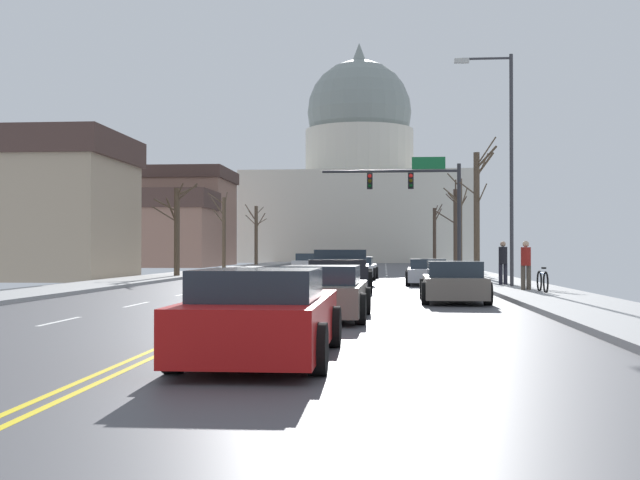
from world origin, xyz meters
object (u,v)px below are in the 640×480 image
at_px(street_lamp_right, 505,151).
at_px(pedestrian_01, 503,261).
at_px(pedestrian_00, 526,263).
at_px(pickup_truck_near_02, 340,272).
at_px(sedan_near_00, 358,269).
at_px(sedan_near_01, 428,272).
at_px(sedan_oncoming_00, 309,264).
at_px(sedan_oncoming_01, 320,262).
at_px(sedan_oncoming_02, 331,260).
at_px(signal_gantry, 420,191).
at_px(sedan_near_05, 262,317).
at_px(sedan_near_03, 454,283).
at_px(bicycle_parked, 542,281).
at_px(sedan_near_04, 322,294).

xyz_separation_m(street_lamp_right, pedestrian_01, (0.14, 1.40, -4.22)).
bearing_deg(pedestrian_00, pickup_truck_near_02, 167.19).
height_order(sedan_near_00, sedan_near_01, sedan_near_00).
bearing_deg(sedan_oncoming_00, sedan_oncoming_01, 91.03).
height_order(sedan_near_01, pickup_truck_near_02, pickup_truck_near_02).
height_order(pedestrian_00, pedestrian_01, pedestrian_01).
height_order(sedan_oncoming_01, pedestrian_00, pedestrian_00).
height_order(street_lamp_right, sedan_oncoming_02, street_lamp_right).
bearing_deg(signal_gantry, sedan_oncoming_02, 103.02).
bearing_deg(sedan_near_00, sedan_near_05, -90.52).
distance_m(signal_gantry, pedestrian_00, 18.14).
height_order(sedan_near_01, sedan_near_03, sedan_near_03).
bearing_deg(sedan_near_01, signal_gantry, 89.32).
height_order(sedan_oncoming_01, sedan_oncoming_02, sedan_oncoming_01).
bearing_deg(sedan_near_03, sedan_near_05, -106.59).
height_order(pickup_truck_near_02, bicycle_parked, pickup_truck_near_02).
bearing_deg(sedan_near_01, pickup_truck_near_02, -121.88).
distance_m(signal_gantry, sedan_near_00, 6.77).
bearing_deg(sedan_oncoming_02, bicycle_parked, -78.26).
relative_size(sedan_near_00, pedestrian_01, 2.60).
distance_m(sedan_near_04, pedestrian_01, 15.90).
bearing_deg(sedan_near_00, pedestrian_01, -56.95).
relative_size(sedan_near_01, sedan_oncoming_01, 1.03).
bearing_deg(bicycle_parked, sedan_near_03, -133.90).
height_order(signal_gantry, sedan_near_05, signal_gantry).
xyz_separation_m(sedan_near_01, sedan_near_04, (-3.25, -17.65, 0.02)).
height_order(street_lamp_right, pedestrian_01, street_lamp_right).
bearing_deg(sedan_near_01, street_lamp_right, -58.34).
distance_m(signal_gantry, sedan_near_03, 22.48).
bearing_deg(pedestrian_01, signal_gantry, 101.47).
xyz_separation_m(pickup_truck_near_02, sedan_near_05, (-0.04, -18.42, -0.11)).
xyz_separation_m(sedan_near_01, pedestrian_01, (2.82, -2.96, 0.56)).
distance_m(street_lamp_right, sedan_oncoming_00, 24.54).
relative_size(sedan_near_00, sedan_near_01, 0.98).
xyz_separation_m(street_lamp_right, sedan_near_03, (-2.57, -7.34, -4.75)).
bearing_deg(sedan_oncoming_01, bicycle_parked, -74.43).
relative_size(street_lamp_right, sedan_oncoming_00, 2.03).
bearing_deg(sedan_near_04, street_lamp_right, 65.94).
height_order(sedan_near_04, pedestrian_00, pedestrian_00).
height_order(sedan_near_03, sedan_near_05, sedan_near_05).
relative_size(sedan_near_01, bicycle_parked, 2.59).
height_order(sedan_oncoming_02, bicycle_parked, sedan_oncoming_02).
distance_m(signal_gantry, bicycle_parked, 19.53).
distance_m(sedan_near_00, pickup_truck_near_02, 12.11).
distance_m(sedan_near_03, sedan_near_05, 12.93).
bearing_deg(pickup_truck_near_02, bicycle_parked, -21.82).
height_order(sedan_near_01, bicycle_parked, sedan_near_01).
relative_size(pedestrian_01, bicycle_parked, 0.98).
bearing_deg(pedestrian_01, sedan_oncoming_02, 102.55).
bearing_deg(sedan_oncoming_00, bicycle_parked, -68.56).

